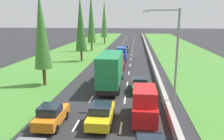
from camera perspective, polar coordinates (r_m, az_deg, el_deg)
The scene contains 19 objects.
ground_plane at distance 61.29m, azimuth 3.54°, elevation 5.16°, with size 300.00×300.00×0.00m, color #28282B.
grass_verge_left at distance 63.13m, azimuth -8.05°, elevation 5.30°, with size 14.00×140.00×0.04m, color #478433.
grass_verge_right at distance 62.31m, azimuth 16.89°, elevation 4.78°, with size 14.00×140.00×0.04m, color #478433.
median_barrier at distance 61.24m, azimuth 8.90°, elevation 5.43°, with size 0.44×120.00×0.85m, color #9E9B93.
lane_markings at distance 61.29m, azimuth 3.54°, elevation 5.16°, with size 3.64×116.00×0.01m.
orange_hatchback_left_lane at distance 18.30m, azimuth -15.11°, elevation -11.02°, with size 1.74×3.90×1.72m.
yellow_sedan_centre_lane at distance 18.03m, azimuth -2.78°, elevation -11.03°, with size 1.82×4.50×1.64m.
green_box_truck_centre_lane at distance 27.12m, azimuth -0.23°, elevation 0.20°, with size 2.46×9.40×4.18m.
maroon_sedan_centre_lane at distance 37.14m, azimuth 1.81°, elevation 1.47°, with size 1.82×4.50×1.64m.
red_van_right_lane at distance 18.46m, azimuth 8.17°, elevation -8.59°, with size 1.96×4.90×2.82m.
blue_van_centre_lane at distance 43.69m, azimuth 2.40°, elevation 3.95°, with size 1.96×4.90×2.82m.
green_sedan_right_lane at distance 25.95m, azimuth 7.14°, elevation -3.61°, with size 1.82×4.50×1.64m.
red_sedan_centre_lane at distance 50.33m, azimuth 2.73°, elevation 4.44°, with size 1.82×4.50×1.64m.
green_sedan_centre_lane at distance 57.65m, azimuth 3.35°, elevation 5.50°, with size 1.82×4.50×1.64m.
poplar_tree_second at distance 28.41m, azimuth -17.50°, elevation 9.43°, with size 2.08×2.08×11.34m.
poplar_tree_third at distance 43.84m, azimuth -7.98°, elevation 11.51°, with size 2.11×2.11×12.33m.
poplar_tree_fourth at distance 58.28m, azimuth -5.29°, elevation 12.95°, with size 2.16×2.16×14.54m.
poplar_tree_fifth at distance 75.23m, azimuth -1.96°, elevation 12.81°, with size 2.15×2.15×14.19m.
street_light_mast at distance 20.55m, azimuth 15.22°, elevation 4.34°, with size 3.20×0.28×9.00m.
Camera 1 is at (2.77, -0.69, 8.08)m, focal length 36.06 mm.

